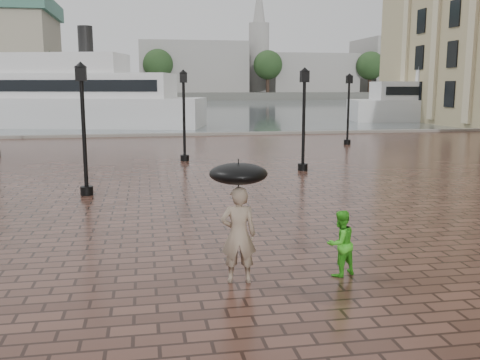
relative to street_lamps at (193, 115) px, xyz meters
The scene contains 12 objects.
ground 17.82m from the street_lamps, 84.81° to the right, with size 300.00×300.00×0.00m, color #3C231B.
harbour_water 74.45m from the street_lamps, 88.77° to the left, with size 240.00×240.00×0.00m, color #485558.
quay_edge 14.67m from the street_lamps, 83.66° to the left, with size 80.00×0.60×0.30m, color slate.
far_shore 142.42m from the street_lamps, 89.36° to the left, with size 300.00×60.00×2.00m, color #4C4C47.
distant_skyline 141.61m from the street_lamps, 69.41° to the left, with size 102.50×22.00×33.00m.
far_trees 120.62m from the street_lamps, 89.24° to the left, with size 188.00×8.00×13.50m.
street_lamps is the anchor object (origin of this frame).
adult_pedestrian 16.85m from the street_lamps, 92.19° to the right, with size 0.68×0.45×1.88m, color gray.
child_pedestrian 16.92m from the street_lamps, 85.19° to the right, with size 0.64×0.50×1.33m, color green.
ferry_near 28.00m from the street_lamps, 112.27° to the left, with size 28.49×13.55×9.09m.
ferry_far 41.16m from the street_lamps, 40.08° to the left, with size 24.50×9.50×7.84m.
umbrella 16.79m from the street_lamps, 92.19° to the right, with size 1.10×1.10×1.19m.
Camera 1 is at (-3.94, -8.89, 3.74)m, focal length 40.00 mm.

